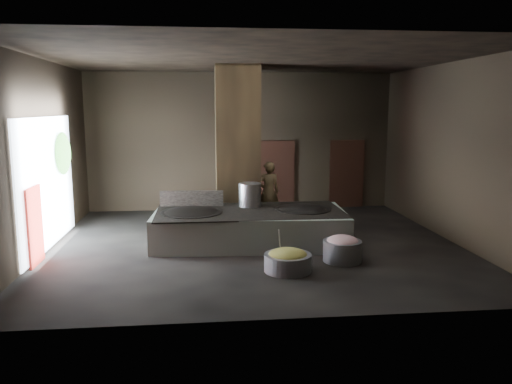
{
  "coord_description": "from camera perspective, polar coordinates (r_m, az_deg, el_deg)",
  "views": [
    {
      "loc": [
        -1.24,
        -11.99,
        3.35
      ],
      "look_at": [
        0.07,
        0.42,
        1.25
      ],
      "focal_mm": 35.0,
      "sensor_mm": 36.0,
      "label": 1
    }
  ],
  "objects": [
    {
      "name": "pavilion_sliver",
      "position": [
        11.75,
        -23.95,
        -3.57
      ],
      "size": [
        0.05,
        0.9,
        1.7
      ],
      "primitive_type": "cube",
      "color": "maroon",
      "rests_on": "ground"
    },
    {
      "name": "hearth_platform",
      "position": [
        12.52,
        -0.71,
        -4.03
      ],
      "size": [
        4.85,
        2.56,
        0.82
      ],
      "primitive_type": "cube",
      "rotation": [
        0.0,
        0.0,
        -0.06
      ],
      "color": "silver",
      "rests_on": "ground"
    },
    {
      "name": "wok_left_rim",
      "position": [
        12.33,
        -7.42,
        -2.37
      ],
      "size": [
        1.52,
        1.52,
        0.05
      ],
      "primitive_type": "cylinder",
      "color": "black",
      "rests_on": "hearth_platform"
    },
    {
      "name": "left_opening",
      "position": [
        12.86,
        -22.72,
        0.99
      ],
      "size": [
        0.04,
        4.2,
        3.1
      ],
      "primitive_type": "cube",
      "color": "white",
      "rests_on": "ground"
    },
    {
      "name": "back_wall",
      "position": [
        16.62,
        -1.74,
        5.76
      ],
      "size": [
        10.0,
        0.1,
        4.5
      ],
      "primitive_type": "cube",
      "color": "black",
      "rests_on": "ground"
    },
    {
      "name": "platform_cap",
      "position": [
        12.43,
        -0.71,
        -2.22
      ],
      "size": [
        4.62,
        2.22,
        0.03
      ],
      "primitive_type": "cube",
      "color": "black",
      "rests_on": "hearth_platform"
    },
    {
      "name": "veg_fill",
      "position": [
        10.44,
        3.66,
        -7.17
      ],
      "size": [
        0.81,
        0.81,
        0.25
      ],
      "primitive_type": "ellipsoid",
      "color": "olive",
      "rests_on": "veg_basin"
    },
    {
      "name": "wok_right",
      "position": [
        12.68,
        5.36,
        -2.32
      ],
      "size": [
        1.38,
        1.38,
        0.39
      ],
      "primitive_type": "ellipsoid",
      "color": "black",
      "rests_on": "hearth_platform"
    },
    {
      "name": "doorway_far",
      "position": [
        17.28,
        10.3,
        1.92
      ],
      "size": [
        1.18,
        0.08,
        2.38
      ],
      "primitive_type": "cube",
      "color": "black",
      "rests_on": "ground"
    },
    {
      "name": "ladle",
      "position": [
        10.5,
        2.73,
        -5.92
      ],
      "size": [
        0.14,
        0.38,
        0.7
      ],
      "primitive_type": "cylinder",
      "rotation": [
        0.49,
        0.0,
        -0.28
      ],
      "color": "#AEAFB6",
      "rests_on": "veg_basin"
    },
    {
      "name": "doorway_near_glow",
      "position": [
        16.86,
        2.52,
        1.71
      ],
      "size": [
        0.86,
        0.04,
        2.04
      ],
      "primitive_type": "cube",
      "color": "#8C6647",
      "rests_on": "ground"
    },
    {
      "name": "doorway_far_glow",
      "position": [
        17.32,
        9.92,
        1.78
      ],
      "size": [
        0.77,
        0.04,
        1.82
      ],
      "primitive_type": "cube",
      "color": "#8C6647",
      "rests_on": "ground"
    },
    {
      "name": "wok_right_rim",
      "position": [
        12.67,
        5.36,
        -2.01
      ],
      "size": [
        1.42,
        1.42,
        0.05
      ],
      "primitive_type": "cylinder",
      "color": "black",
      "rests_on": "hearth_platform"
    },
    {
      "name": "left_wall",
      "position": [
        12.63,
        -23.61,
        3.76
      ],
      "size": [
        0.1,
        9.0,
        4.5
      ],
      "primitive_type": "cube",
      "color": "black",
      "rests_on": "ground"
    },
    {
      "name": "stock_pot",
      "position": [
        12.91,
        -0.72,
        -0.35
      ],
      "size": [
        0.57,
        0.57,
        0.62
      ],
      "primitive_type": "cylinder",
      "color": "#AEAFB6",
      "rests_on": "hearth_platform"
    },
    {
      "name": "front_wall",
      "position": [
        7.62,
        3.43,
        1.23
      ],
      "size": [
        10.0,
        0.1,
        4.5
      ],
      "primitive_type": "cube",
      "color": "black",
      "rests_on": "ground"
    },
    {
      "name": "tree_silhouette",
      "position": [
        13.82,
        -21.2,
        4.14
      ],
      "size": [
        0.28,
        1.1,
        1.1
      ],
      "primitive_type": "ellipsoid",
      "color": "#194714",
      "rests_on": "left_opening"
    },
    {
      "name": "wok_left",
      "position": [
        12.35,
        -7.41,
        -2.69
      ],
      "size": [
        1.49,
        1.49,
        0.41
      ],
      "primitive_type": "ellipsoid",
      "color": "black",
      "rests_on": "hearth_platform"
    },
    {
      "name": "meat_fill",
      "position": [
        11.21,
        9.87,
        -5.59
      ],
      "size": [
        0.7,
        0.7,
        0.27
      ],
      "primitive_type": "ellipsoid",
      "color": "#C47582",
      "rests_on": "meat_basin"
    },
    {
      "name": "veg_basin",
      "position": [
        10.49,
        3.65,
        -8.05
      ],
      "size": [
        1.13,
        1.13,
        0.36
      ],
      "primitive_type": "cylinder",
      "rotation": [
        0.0,
        0.0,
        0.16
      ],
      "color": "gray",
      "rests_on": "ground"
    },
    {
      "name": "meat_basin",
      "position": [
        11.27,
        9.83,
        -6.65
      ],
      "size": [
        0.91,
        0.91,
        0.47
      ],
      "primitive_type": "cylinder",
      "rotation": [
        0.0,
        0.0,
        0.08
      ],
      "color": "gray",
      "rests_on": "ground"
    },
    {
      "name": "right_wall",
      "position": [
        13.58,
        21.66,
        4.24
      ],
      "size": [
        0.1,
        9.0,
        4.5
      ],
      "primitive_type": "cube",
      "color": "black",
      "rests_on": "ground"
    },
    {
      "name": "doorway_near",
      "position": [
        16.77,
        2.4,
        1.84
      ],
      "size": [
        1.18,
        0.08,
        2.38
      ],
      "primitive_type": "cube",
      "color": "black",
      "rests_on": "ground"
    },
    {
      "name": "splash_guard",
      "position": [
        13.08,
        -7.36,
        -0.75
      ],
      "size": [
        1.64,
        0.17,
        0.41
      ],
      "primitive_type": "cube",
      "rotation": [
        0.0,
        0.0,
        -0.06
      ],
      "color": "black",
      "rests_on": "hearth_platform"
    },
    {
      "name": "floor",
      "position": [
        12.52,
        -0.1,
        -6.2
      ],
      "size": [
        10.0,
        9.0,
        0.1
      ],
      "primitive_type": "cube",
      "color": "black",
      "rests_on": "ground"
    },
    {
      "name": "pillar",
      "position": [
        13.96,
        -2.15,
        5.03
      ],
      "size": [
        1.2,
        1.2,
        4.5
      ],
      "primitive_type": "cube",
      "color": "black",
      "rests_on": "ground"
    },
    {
      "name": "ceiling",
      "position": [
        12.11,
        -0.11,
        15.24
      ],
      "size": [
        10.0,
        9.0,
        0.1
      ],
      "primitive_type": "cube",
      "color": "black",
      "rests_on": "back_wall"
    },
    {
      "name": "cook",
      "position": [
        14.77,
        1.44,
        0.01
      ],
      "size": [
        0.69,
        0.48,
        1.8
      ],
      "primitive_type": "imported",
      "rotation": [
        0.0,
        0.0,
        3.23
      ],
      "color": "olive",
      "rests_on": "ground"
    }
  ]
}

